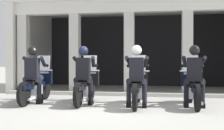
{
  "coord_description": "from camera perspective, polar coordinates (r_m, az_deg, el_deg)",
  "views": [
    {
      "loc": [
        1.22,
        -7.07,
        1.19
      ],
      "look_at": [
        0.0,
        0.58,
        1.07
      ],
      "focal_mm": 44.78,
      "sensor_mm": 36.0,
      "label": 1
    }
  ],
  "objects": [
    {
      "name": "motorcycle_center_left",
      "position": [
        7.86,
        -5.28,
        -4.15
      ],
      "size": [
        0.62,
        2.04,
        1.35
      ],
      "rotation": [
        0.0,
        0.0,
        -0.06
      ],
      "color": "black",
      "rests_on": "ground"
    },
    {
      "name": "police_officer_far_left",
      "position": [
        8.03,
        -15.88,
        -0.94
      ],
      "size": [
        0.63,
        0.61,
        1.58
      ],
      "rotation": [
        0.0,
        0.0,
        -0.03
      ],
      "color": "black",
      "rests_on": "ground"
    },
    {
      "name": "police_officer_center_right",
      "position": [
        7.12,
        5.05,
        -1.14
      ],
      "size": [
        0.63,
        0.61,
        1.58
      ],
      "rotation": [
        0.0,
        0.0,
        0.07
      ],
      "color": "black",
      "rests_on": "ground"
    },
    {
      "name": "police_officer_center_left",
      "position": [
        7.56,
        -5.83,
        -1.02
      ],
      "size": [
        0.63,
        0.61,
        1.58
      ],
      "rotation": [
        0.0,
        0.0,
        -0.06
      ],
      "color": "black",
      "rests_on": "ground"
    },
    {
      "name": "police_officer_far_right",
      "position": [
        7.37,
        16.45,
        -1.1
      ],
      "size": [
        0.63,
        0.61,
        1.58
      ],
      "rotation": [
        0.0,
        0.0,
        -0.0
      ],
      "color": "black",
      "rests_on": "ground"
    },
    {
      "name": "station_building",
      "position": [
        11.95,
        4.5,
        5.49
      ],
      "size": [
        9.05,
        4.15,
        3.49
      ],
      "color": "black",
      "rests_on": "ground"
    },
    {
      "name": "ground_plane",
      "position": [
        10.21,
        2.15,
        -5.81
      ],
      "size": [
        80.0,
        80.0,
        0.0
      ],
      "primitive_type": "plane",
      "color": "#A8A59E"
    },
    {
      "name": "motorcycle_far_right",
      "position": [
        7.67,
        16.17,
        -4.3
      ],
      "size": [
        0.62,
        2.04,
        1.35
      ],
      "rotation": [
        0.0,
        0.0,
        -0.0
      ],
      "color": "black",
      "rests_on": "ground"
    },
    {
      "name": "kerb_strip",
      "position": [
        9.45,
        3.25,
        -5.98
      ],
      "size": [
        8.55,
        0.24,
        0.12
      ],
      "primitive_type": "cube",
      "color": "#B7B5AD",
      "rests_on": "ground"
    },
    {
      "name": "motorcycle_center_right",
      "position": [
        7.43,
        5.21,
        -4.44
      ],
      "size": [
        0.62,
        2.04,
        1.35
      ],
      "rotation": [
        0.0,
        0.0,
        0.07
      ],
      "color": "black",
      "rests_on": "ground"
    },
    {
      "name": "motorcycle_far_left",
      "position": [
        8.32,
        -15.03,
        -3.9
      ],
      "size": [
        0.62,
        2.04,
        1.35
      ],
      "rotation": [
        0.0,
        0.0,
        -0.03
      ],
      "color": "black",
      "rests_on": "ground"
    }
  ]
}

